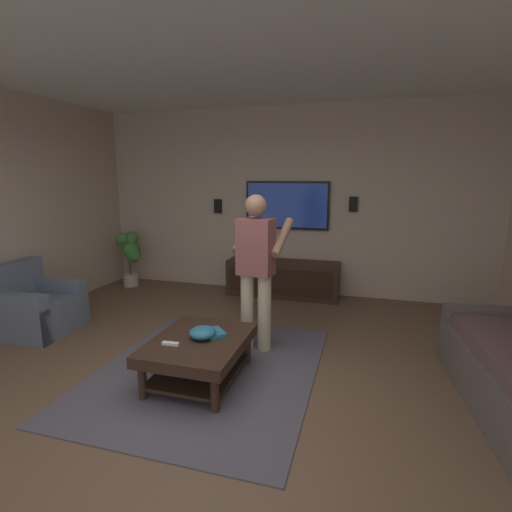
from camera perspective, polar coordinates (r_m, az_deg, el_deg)
ground_plane at (r=3.40m, az=-7.96°, el=-20.76°), size 7.97×7.97×0.00m
wall_back_tv at (r=6.11m, az=4.76°, el=7.96°), size 0.10×6.26×2.86m
ceiling_slab at (r=3.08m, az=-9.74°, el=32.30°), size 6.84×6.26×0.10m
area_rug at (r=3.89m, az=-6.99°, el=-16.19°), size 2.45×2.00×0.01m
armchair at (r=5.31m, az=-29.81°, el=-6.75°), size 0.84×0.85×0.82m
coffee_table at (r=3.59m, az=-8.39°, el=-13.49°), size 1.00×0.80×0.40m
media_console at (r=5.97m, az=3.89°, el=-3.34°), size 0.45×1.70×0.55m
tv at (r=6.02m, az=4.53°, el=7.46°), size 0.05×1.29×0.73m
person_standing at (r=3.99m, az=0.07°, el=-1.12°), size 0.59×0.60×1.64m
potted_plant_tall at (r=6.73m, az=-17.99°, el=0.53°), size 0.36×0.39×0.92m
bowl at (r=3.54m, az=-7.87°, el=-11.10°), size 0.24×0.24×0.11m
remote_white at (r=3.47m, az=-12.45°, el=-12.48°), size 0.06×0.15×0.02m
book at (r=3.61m, az=-6.17°, el=-11.17°), size 0.27×0.27×0.04m
vase_round at (r=6.01m, az=-0.27°, el=0.54°), size 0.22×0.22×0.22m
wall_speaker_left at (r=5.91m, az=14.13°, el=7.40°), size 0.06×0.12×0.22m
wall_speaker_right at (r=6.37m, az=-5.63°, el=7.34°), size 0.06×0.12×0.22m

